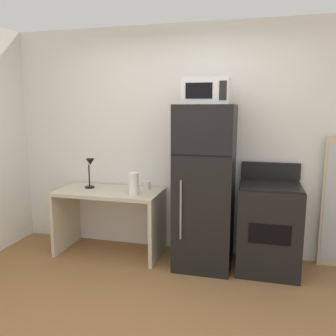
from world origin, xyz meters
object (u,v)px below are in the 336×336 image
desk (110,209)px  coffee_mug (147,185)px  desk_lamp (90,168)px  oven_range (269,227)px  paper_towel_roll (134,184)px  microwave (207,91)px  refrigerator (205,187)px

desk → coffee_mug: (0.40, 0.16, 0.27)m
desk_lamp → oven_range: (2.03, -0.03, -0.52)m
paper_towel_roll → coffee_mug: bearing=76.4°
desk → microwave: bearing=-2.1°
paper_towel_roll → microwave: (0.77, 0.07, 0.98)m
refrigerator → coffee_mug: bearing=166.0°
desk_lamp → microwave: size_ratio=0.77×
coffee_mug → oven_range: size_ratio=0.09×
coffee_mug → paper_towel_roll: 0.28m
coffee_mug → desk: bearing=-158.9°
paper_towel_roll → desk_lamp: bearing=166.0°
desk_lamp → coffee_mug: bearing=10.1°
desk_lamp → oven_range: bearing=-0.9°
desk → oven_range: oven_range is taller
desk → coffee_mug: 0.51m
desk → oven_range: (1.77, 0.01, -0.06)m
desk → coffee_mug: size_ratio=12.60×
desk_lamp → paper_towel_roll: size_ratio=1.47×
refrigerator → microwave: microwave is taller
microwave → refrigerator: bearing=90.3°
paper_towel_roll → oven_range: bearing=4.6°
coffee_mug → refrigerator: 0.73m
oven_range → desk_lamp: bearing=179.1°
desk_lamp → microwave: microwave is taller
desk → desk_lamp: desk_lamp is taller
coffee_mug → microwave: bearing=-15.6°
desk_lamp → microwave: 1.61m
desk_lamp → desk: bearing=-9.0°
paper_towel_roll → refrigerator: (0.77, 0.09, -0.01)m
oven_range → microwave: bearing=-176.0°
coffee_mug → microwave: 1.28m
desk → microwave: size_ratio=2.60×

